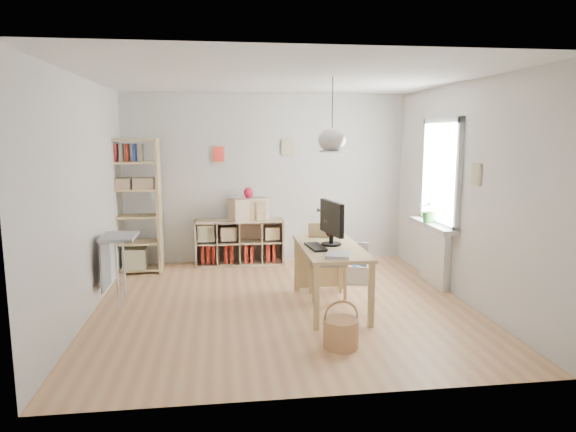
{
  "coord_description": "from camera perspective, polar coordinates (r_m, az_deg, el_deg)",
  "views": [
    {
      "loc": [
        -0.73,
        -5.98,
        2.07
      ],
      "look_at": [
        0.1,
        0.3,
        1.05
      ],
      "focal_mm": 32.0,
      "sensor_mm": 36.0,
      "label": 1
    }
  ],
  "objects": [
    {
      "name": "cube_shelf",
      "position": [
        8.26,
        -5.57,
        -3.28
      ],
      "size": [
        1.4,
        0.38,
        0.72
      ],
      "color": "tan",
      "rests_on": "ground"
    },
    {
      "name": "windowsill",
      "position": [
        7.29,
        15.79,
        -1.0
      ],
      "size": [
        0.22,
        1.2,
        0.06
      ],
      "primitive_type": "cube",
      "color": "silver",
      "rests_on": "radiator"
    },
    {
      "name": "room_shell",
      "position": [
        5.97,
        4.91,
        8.45
      ],
      "size": [
        4.5,
        4.5,
        4.5
      ],
      "color": "silver",
      "rests_on": "ground"
    },
    {
      "name": "window_unit",
      "position": [
        7.24,
        16.66,
        4.64
      ],
      "size": [
        0.07,
        1.16,
        1.46
      ],
      "color": "white",
      "rests_on": "ground"
    },
    {
      "name": "keyboard",
      "position": [
        6.01,
        3.15,
        -3.45
      ],
      "size": [
        0.22,
        0.47,
        0.02
      ],
      "primitive_type": "cube",
      "rotation": [
        0.0,
        0.0,
        0.11
      ],
      "color": "black",
      "rests_on": "desk"
    },
    {
      "name": "paper_tray",
      "position": [
        5.62,
        5.63,
        -4.31
      ],
      "size": [
        0.35,
        0.39,
        0.03
      ],
      "primitive_type": "cube",
      "rotation": [
        0.0,
        0.0,
        -0.32
      ],
      "color": "silver",
      "rests_on": "desk"
    },
    {
      "name": "radiator",
      "position": [
        7.39,
        16.0,
        -4.27
      ],
      "size": [
        0.1,
        0.8,
        0.8
      ],
      "primitive_type": "cube",
      "color": "silver",
      "rests_on": "ground"
    },
    {
      "name": "chair",
      "position": [
        6.57,
        4.35,
        -4.44
      ],
      "size": [
        0.49,
        0.49,
        0.93
      ],
      "rotation": [
        0.0,
        0.0,
        -0.08
      ],
      "color": "gray",
      "rests_on": "ground"
    },
    {
      "name": "wicker_basket",
      "position": [
        5.16,
        5.9,
        -12.69
      ],
      "size": [
        0.35,
        0.35,
        0.48
      ],
      "rotation": [
        0.0,
        0.0,
        0.05
      ],
      "color": "#AD7D4E",
      "rests_on": "ground"
    },
    {
      "name": "potted_plant",
      "position": [
        7.31,
        15.52,
        0.66
      ],
      "size": [
        0.38,
        0.36,
        0.35
      ],
      "primitive_type": "imported",
      "rotation": [
        0.0,
        0.0,
        -0.33
      ],
      "color": "#2E6C28",
      "rests_on": "windowsill"
    },
    {
      "name": "side_table",
      "position": [
        6.62,
        -18.78,
        -3.59
      ],
      "size": [
        0.4,
        0.55,
        0.85
      ],
      "color": "gray",
      "rests_on": "ground"
    },
    {
      "name": "task_lamp",
      "position": [
        6.69,
        4.45,
        -0.02
      ],
      "size": [
        0.36,
        0.13,
        0.38
      ],
      "color": "black",
      "rests_on": "desk"
    },
    {
      "name": "drawer_chest",
      "position": [
        8.12,
        -4.4,
        0.77
      ],
      "size": [
        0.66,
        0.49,
        0.34
      ],
      "primitive_type": "cube",
      "rotation": [
        0.0,
        0.0,
        0.42
      ],
      "color": "tan",
      "rests_on": "cube_shelf"
    },
    {
      "name": "yarn_ball",
      "position": [
        6.61,
        4.83,
        -1.71
      ],
      "size": [
        0.16,
        0.16,
        0.16
      ],
      "primitive_type": "sphere",
      "color": "#4B0A13",
      "rests_on": "desk"
    },
    {
      "name": "monitor",
      "position": [
        6.12,
        4.87,
        -0.51
      ],
      "size": [
        0.24,
        0.61,
        0.53
      ],
      "rotation": [
        0.0,
        0.0,
        0.18
      ],
      "color": "black",
      "rests_on": "desk"
    },
    {
      "name": "red_vase",
      "position": [
        8.09,
        -4.43,
        2.58
      ],
      "size": [
        0.15,
        0.15,
        0.17
      ],
      "primitive_type": "ellipsoid",
      "color": "maroon",
      "rests_on": "drawer_chest"
    },
    {
      "name": "tall_bookshelf",
      "position": [
        7.95,
        -16.93,
        1.65
      ],
      "size": [
        0.8,
        0.38,
        2.0
      ],
      "color": "tan",
      "rests_on": "ground"
    },
    {
      "name": "desk",
      "position": [
        6.14,
        4.73,
        -4.2
      ],
      "size": [
        0.7,
        1.5,
        0.75
      ],
      "color": "tan",
      "rests_on": "ground"
    },
    {
      "name": "ground",
      "position": [
        6.37,
        -0.54,
        -9.81
      ],
      "size": [
        4.5,
        4.5,
        0.0
      ],
      "primitive_type": "plane",
      "color": "tan",
      "rests_on": "ground"
    },
    {
      "name": "storage_chest",
      "position": [
        7.37,
        6.97,
        -5.86
      ],
      "size": [
        0.63,
        0.68,
        0.53
      ],
      "rotation": [
        0.0,
        0.0,
        -0.28
      ],
      "color": "#B8B8B3",
      "rests_on": "ground"
    }
  ]
}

